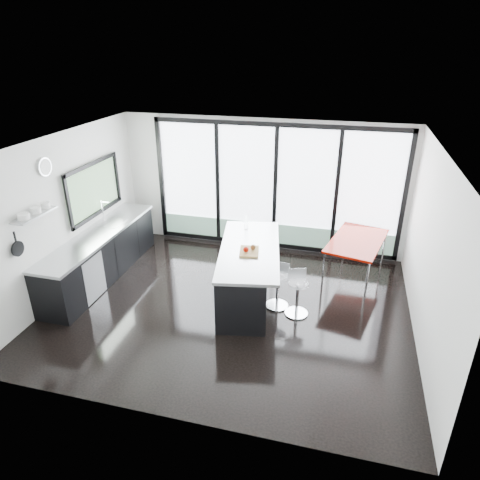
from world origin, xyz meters
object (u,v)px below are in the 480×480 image
(island, at_px, (245,272))
(bar_stool_near, at_px, (297,298))
(red_table, at_px, (355,259))
(bar_stool_far, at_px, (277,291))

(island, height_order, bar_stool_near, island)
(island, xyz_separation_m, red_table, (1.87, 1.14, -0.08))
(bar_stool_near, bearing_deg, bar_stool_far, 140.25)
(island, bearing_deg, bar_stool_near, -18.08)
(island, distance_m, bar_stool_near, 1.04)
(bar_stool_near, relative_size, red_table, 0.40)
(island, relative_size, red_table, 1.63)
(bar_stool_near, distance_m, red_table, 1.71)
(bar_stool_far, bearing_deg, red_table, 59.07)
(bar_stool_far, xyz_separation_m, red_table, (1.25, 1.31, 0.10))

